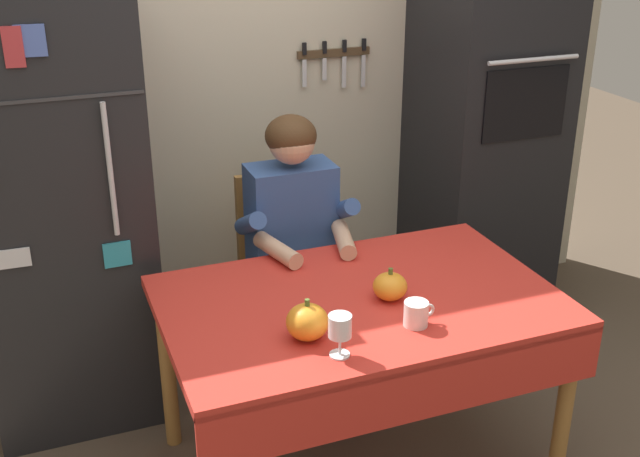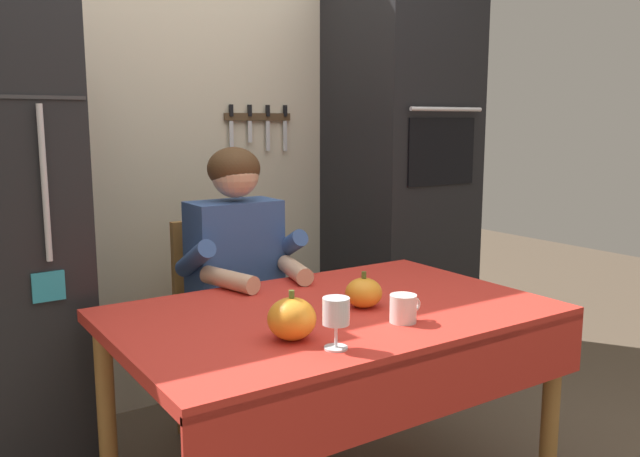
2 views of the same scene
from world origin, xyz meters
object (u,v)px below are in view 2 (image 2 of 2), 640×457
dining_table (336,335)px  coffee_mug (404,308)px  chair_behind_person (224,319)px  pumpkin_medium (364,293)px  wall_oven (400,178)px  wine_glass (336,314)px  seated_person (243,276)px  pumpkin_large (292,319)px

dining_table → coffee_mug: size_ratio=12.74×
chair_behind_person → pumpkin_medium: bearing=-81.2°
wall_oven → chair_behind_person: wall_oven is taller
dining_table → wine_glass: (-0.21, -0.30, 0.18)m
dining_table → wine_glass: size_ratio=9.84×
chair_behind_person → seated_person: bearing=-90.0°
pumpkin_large → pumpkin_medium: size_ratio=1.16×
chair_behind_person → pumpkin_medium: (0.13, -0.82, 0.28)m
wall_oven → seated_person: wall_oven is taller
dining_table → wine_glass: bearing=-125.1°
dining_table → chair_behind_person: (-0.03, 0.79, -0.14)m
pumpkin_medium → pumpkin_large: bearing=-158.3°
wall_oven → dining_table: (-1.05, -0.92, -0.39)m
dining_table → chair_behind_person: size_ratio=1.51×
seated_person → wine_glass: (-0.18, -0.90, 0.10)m
pumpkin_large → coffee_mug: bearing=-8.0°
dining_table → seated_person: (-0.03, 0.60, 0.08)m
chair_behind_person → dining_table: bearing=-87.8°
wall_oven → coffee_mug: 1.51m
chair_behind_person → coffee_mug: bearing=-82.8°
chair_behind_person → wine_glass: chair_behind_person is taller
wall_oven → seated_person: size_ratio=1.69×
wall_oven → wine_glass: 1.77m
wall_oven → pumpkin_large: bearing=-140.4°
seated_person → wine_glass: seated_person is taller
dining_table → pumpkin_medium: 0.16m
dining_table → pumpkin_large: pumpkin_large is taller
chair_behind_person → coffee_mug: 1.06m
dining_table → pumpkin_large: size_ratio=9.85×
coffee_mug → pumpkin_medium: (-0.00, 0.20, 0.01)m
seated_person → pumpkin_medium: size_ratio=10.16×
dining_table → pumpkin_large: bearing=-148.1°
pumpkin_medium → chair_behind_person: bearing=98.8°
wine_glass → pumpkin_medium: size_ratio=1.16×
pumpkin_large → wine_glass: bearing=-66.4°
wine_glass → chair_behind_person: bearing=80.7°
wine_glass → pumpkin_large: (-0.06, 0.13, -0.04)m
pumpkin_large → chair_behind_person: bearing=76.1°
dining_table → wall_oven: bearing=41.3°
dining_table → pumpkin_large: (-0.27, -0.17, 0.14)m
pumpkin_medium → wine_glass: bearing=-137.8°
pumpkin_medium → wall_oven: bearing=44.7°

